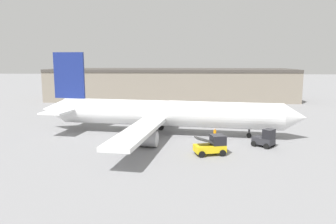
{
  "coord_description": "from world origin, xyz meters",
  "views": [
    {
      "loc": [
        2.19,
        -47.64,
        11.07
      ],
      "look_at": [
        0.0,
        0.0,
        3.36
      ],
      "focal_mm": 35.0,
      "sensor_mm": 36.0,
      "label": 1
    }
  ],
  "objects_px": {
    "airplane": "(161,113)",
    "belt_loader_truck": "(212,145)",
    "baggage_tug": "(265,139)",
    "ground_crew_worker": "(215,134)"
  },
  "relations": [
    {
      "from": "airplane",
      "to": "ground_crew_worker",
      "type": "relative_size",
      "value": 23.09
    },
    {
      "from": "baggage_tug",
      "to": "belt_loader_truck",
      "type": "relative_size",
      "value": 0.79
    },
    {
      "from": "baggage_tug",
      "to": "belt_loader_truck",
      "type": "distance_m",
      "value": 7.96
    },
    {
      "from": "airplane",
      "to": "belt_loader_truck",
      "type": "relative_size",
      "value": 10.19
    },
    {
      "from": "ground_crew_worker",
      "to": "baggage_tug",
      "type": "height_order",
      "value": "baggage_tug"
    },
    {
      "from": "baggage_tug",
      "to": "airplane",
      "type": "bearing_deg",
      "value": -163.33
    },
    {
      "from": "airplane",
      "to": "ground_crew_worker",
      "type": "height_order",
      "value": "airplane"
    },
    {
      "from": "airplane",
      "to": "belt_loader_truck",
      "type": "xyz_separation_m",
      "value": [
        6.67,
        -10.44,
        -2.03
      ]
    },
    {
      "from": "belt_loader_truck",
      "to": "baggage_tug",
      "type": "bearing_deg",
      "value": 12.99
    },
    {
      "from": "baggage_tug",
      "to": "belt_loader_truck",
      "type": "bearing_deg",
      "value": -109.44
    }
  ]
}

